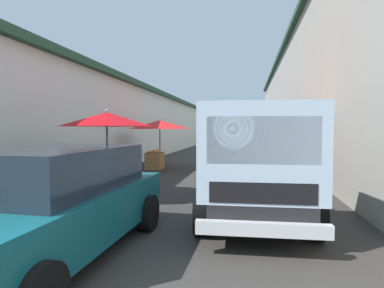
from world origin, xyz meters
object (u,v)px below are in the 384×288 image
object	(u,v)px
vendor_by_crates	(260,146)
plastic_stool	(273,157)
fruit_stall_far_right	(108,136)
fruit_stall_near_left	(159,129)
delivery_truck	(255,166)
fruit_stall_mid_lane	(274,123)
hatchback_car	(52,202)
parked_scooter	(253,166)
fruit_stall_near_right	(245,128)

from	to	relation	value
vendor_by_crates	plastic_stool	bearing A→B (deg)	-62.43
vendor_by_crates	fruit_stall_far_right	bearing A→B (deg)	155.79
fruit_stall_near_left	plastic_stool	bearing A→B (deg)	-57.75
fruit_stall_far_right	delivery_truck	distance (m)	3.61
fruit_stall_mid_lane	hatchback_car	xyz separation A→B (m)	(-5.44, 3.26, -1.12)
fruit_stall_far_right	delivery_truck	bearing A→B (deg)	-109.88
fruit_stall_mid_lane	parked_scooter	size ratio (longest dim) A/B	1.47
fruit_stall_mid_lane	vendor_by_crates	xyz separation A→B (m)	(6.24, 0.14, -0.98)
fruit_stall_near_right	hatchback_car	size ratio (longest dim) A/B	0.58
vendor_by_crates	parked_scooter	bearing A→B (deg)	174.98
fruit_stall_far_right	fruit_stall_mid_lane	bearing A→B (deg)	-60.05
fruit_stall_far_right	parked_scooter	bearing A→B (deg)	-42.70
fruit_stall_far_right	hatchback_car	bearing A→B (deg)	-167.35
vendor_by_crates	parked_scooter	distance (m)	4.87
vendor_by_crates	plastic_stool	world-z (taller)	vendor_by_crates
fruit_stall_near_left	fruit_stall_mid_lane	bearing A→B (deg)	-128.15
fruit_stall_far_right	fruit_stall_near_left	distance (m)	5.78
fruit_stall_near_left	parked_scooter	world-z (taller)	fruit_stall_near_left
vendor_by_crates	parked_scooter	world-z (taller)	vendor_by_crates
fruit_stall_near_left	fruit_stall_near_right	bearing A→B (deg)	-82.29
fruit_stall_near_left	fruit_stall_far_right	bearing A→B (deg)	-175.55
fruit_stall_far_right	plastic_stool	world-z (taller)	fruit_stall_far_right
fruit_stall_near_left	vendor_by_crates	distance (m)	5.16
hatchback_car	delivery_truck	distance (m)	3.30
hatchback_car	parked_scooter	bearing A→B (deg)	-21.53
fruit_stall_far_right	fruit_stall_near_left	size ratio (longest dim) A/B	0.83
fruit_stall_far_right	hatchback_car	xyz separation A→B (m)	(-3.15, -0.71, -0.80)
fruit_stall_near_left	hatchback_car	distance (m)	9.04
vendor_by_crates	fruit_stall_mid_lane	bearing A→B (deg)	-178.75
delivery_truck	fruit_stall_far_right	bearing A→B (deg)	70.12
hatchback_car	delivery_truck	size ratio (longest dim) A/B	0.79
fruit_stall_near_right	hatchback_car	xyz separation A→B (m)	(-9.40, 2.41, -1.01)
fruit_stall_near_left	hatchback_car	bearing A→B (deg)	-172.61
fruit_stall_far_right	hatchback_car	distance (m)	3.33
fruit_stall_near_right	fruit_stall_mid_lane	size ratio (longest dim) A/B	0.94
vendor_by_crates	hatchback_car	bearing A→B (deg)	165.02
delivery_truck	fruit_stall_near_right	bearing A→B (deg)	1.88
fruit_stall_mid_lane	fruit_stall_near_right	bearing A→B (deg)	12.20
fruit_stall_far_right	fruit_stall_near_right	world-z (taller)	fruit_stall_near_right
hatchback_car	vendor_by_crates	xyz separation A→B (m)	(11.68, -3.13, 0.14)
fruit_stall_near_right	parked_scooter	size ratio (longest dim) A/B	1.37
fruit_stall_mid_lane	delivery_truck	bearing A→B (deg)	170.12
delivery_truck	fruit_stall_mid_lane	bearing A→B (deg)	-9.88
hatchback_car	parked_scooter	xyz separation A→B (m)	(6.85, -2.70, -0.29)
fruit_stall_far_right	fruit_stall_mid_lane	xyz separation A→B (m)	(2.29, -3.97, 0.32)
fruit_stall_near_right	fruit_stall_mid_lane	xyz separation A→B (m)	(-3.95, -0.86, 0.11)
fruit_stall_mid_lane	plastic_stool	distance (m)	6.76
fruit_stall_near_left	plastic_stool	size ratio (longest dim) A/B	5.97
delivery_truck	plastic_stool	size ratio (longest dim) A/B	11.49
parked_scooter	vendor_by_crates	bearing A→B (deg)	-5.02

